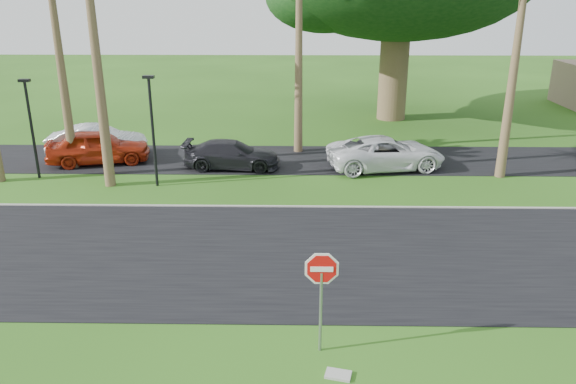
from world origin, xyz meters
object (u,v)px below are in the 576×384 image
Objects in this scene: stop_sign_near at (321,282)px; car_minivan at (386,153)px; car_silver at (97,142)px; car_dark at (232,155)px; car_red at (98,147)px.

car_minivan is (3.55, 14.07, -1.03)m from stop_sign_near.
car_silver is (-10.46, 15.86, -1.00)m from stop_sign_near.
car_dark is (-3.58, 14.02, -1.13)m from stop_sign_near.
car_minivan is at bearing -105.32° from car_silver.
stop_sign_near is 14.54m from car_minivan.
stop_sign_near reaches higher than car_silver.
car_red is at bearing -166.95° from car_silver.
car_red is 1.07× the size of car_dark.
stop_sign_near is at bearing -163.34° from car_dark.
car_red is (0.44, -1.14, 0.03)m from car_silver.
car_dark is (6.88, -1.84, -0.13)m from car_silver.
stop_sign_near is at bearing 155.14° from car_minivan.
car_silver is 14.13m from car_minivan.
stop_sign_near is 0.49× the size of car_minivan.
car_dark is (6.44, -0.70, -0.16)m from car_red.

